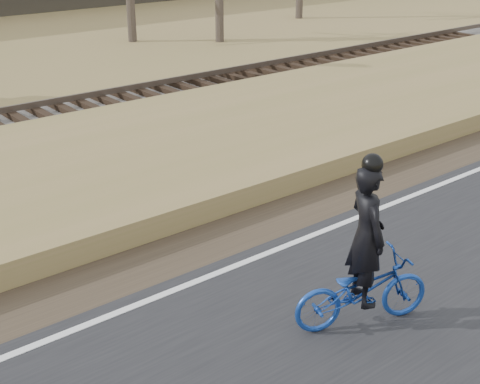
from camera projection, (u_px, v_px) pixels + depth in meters
ground at (297, 253)px, 10.69m from camera, size 120.00×120.00×0.00m
road at (427, 320)px, 8.89m from camera, size 120.00×6.00×0.06m
edge_line at (289, 245)px, 10.81m from camera, size 120.00×0.12×0.01m
shoulder at (249, 226)px, 11.54m from camera, size 120.00×1.60×0.04m
embankment at (156, 167)px, 13.61m from camera, size 120.00×5.00×0.44m
ballast at (72, 124)px, 16.33m from camera, size 120.00×3.00×0.45m
railroad at (71, 112)px, 16.21m from camera, size 120.00×2.40×0.29m
cyclist at (363, 272)px, 8.49m from camera, size 1.97×1.27×2.36m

